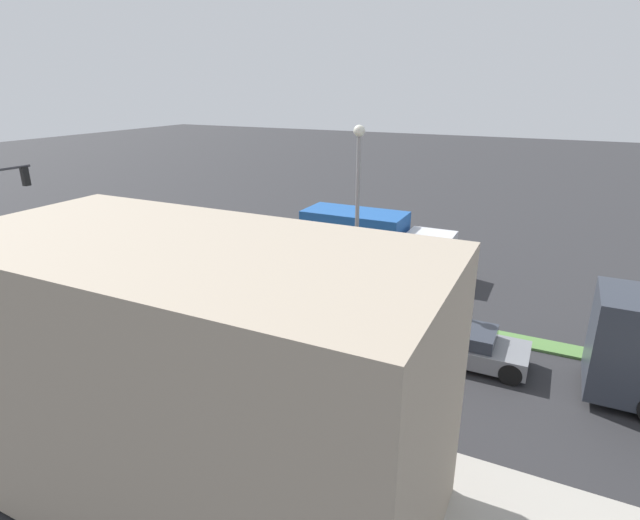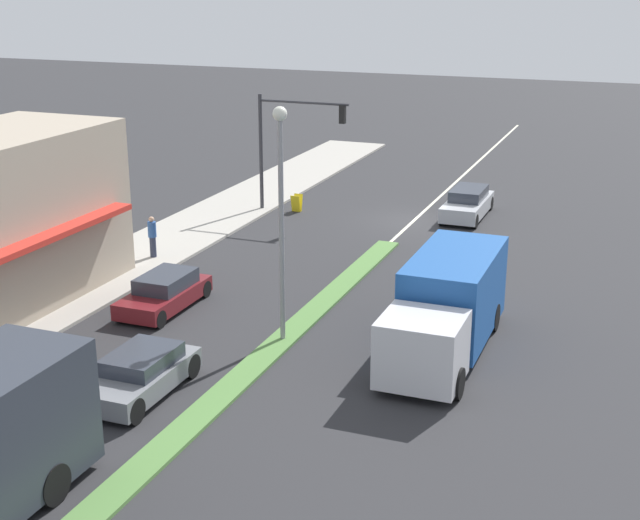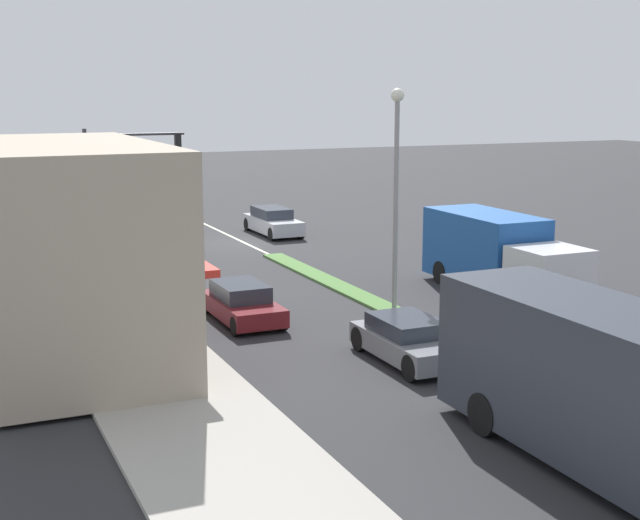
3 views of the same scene
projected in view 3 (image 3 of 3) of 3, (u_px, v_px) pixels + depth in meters
ground_plane at (432, 332)px, 27.77m from camera, size 160.00×160.00×0.00m
sidewalk_right at (151, 371)px, 23.72m from camera, size 4.00×73.00×0.12m
lane_marking_center at (243, 242)px, 43.92m from camera, size 0.16×60.00×0.01m
building_corner_store at (66, 250)px, 24.52m from camera, size 5.62×10.16×5.91m
traffic_signal_main at (118, 169)px, 40.08m from camera, size 4.59×0.34×5.60m
street_lamp at (396, 172)px, 29.10m from camera, size 0.44×0.44×7.37m
pedestrian at (110, 272)px, 31.76m from camera, size 0.34×0.34×1.70m
warning_aframe_sign at (126, 243)px, 41.19m from camera, size 0.45×0.53×0.84m
delivery_truck at (498, 254)px, 32.79m from camera, size 2.44×7.50×2.87m
sedan_silver at (273, 222)px, 46.15m from camera, size 1.75×4.53×1.39m
suv_grey at (409, 340)px, 24.63m from camera, size 1.83×3.94×1.22m
sedan_maroon at (242, 303)px, 28.94m from camera, size 1.73×3.97×1.24m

